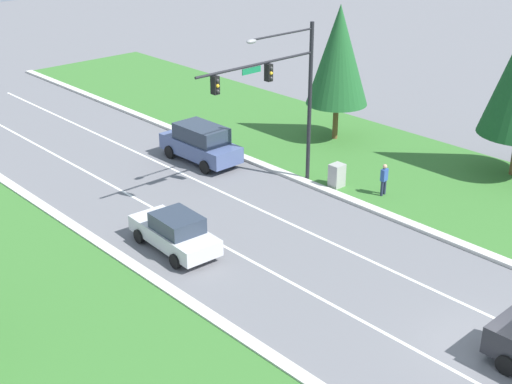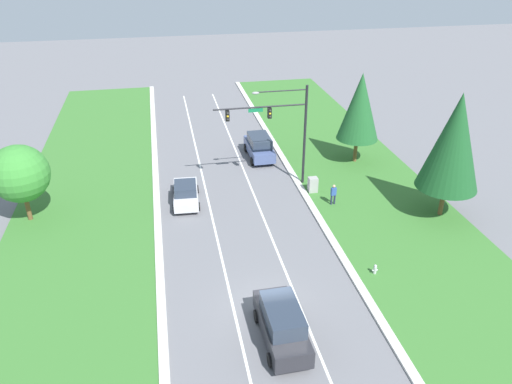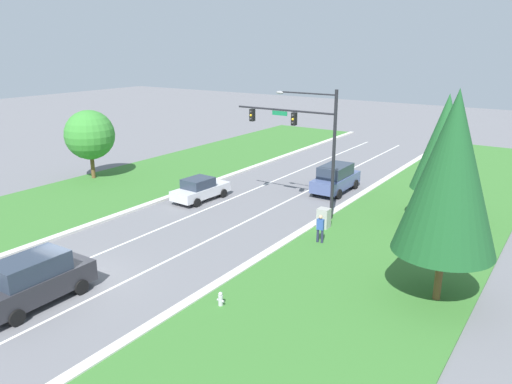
% 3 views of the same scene
% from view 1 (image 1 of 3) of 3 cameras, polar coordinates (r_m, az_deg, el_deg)
% --- Properties ---
extents(ground_plane, '(160.00, 160.00, 0.00)m').
position_cam_1_polar(ground_plane, '(25.25, 19.04, -12.30)').
color(ground_plane, slate).
extents(lane_stripe_inner_left, '(0.14, 81.00, 0.01)m').
position_cam_1_polar(lane_stripe_inner_left, '(23.93, 16.84, -14.20)').
color(lane_stripe_inner_left, white).
rests_on(lane_stripe_inner_left, ground_plane).
extents(traffic_signal_mast, '(7.17, 0.41, 8.11)m').
position_cam_1_polar(traffic_signal_mast, '(33.84, 2.05, 8.48)').
color(traffic_signal_mast, black).
rests_on(traffic_signal_mast, ground_plane).
extents(silver_sedan, '(2.16, 4.58, 1.64)m').
position_cam_1_polar(silver_sedan, '(29.93, -6.50, -3.19)').
color(silver_sedan, silver).
rests_on(silver_sedan, ground_plane).
extents(slate_blue_suv, '(2.17, 4.99, 2.08)m').
position_cam_1_polar(slate_blue_suv, '(39.02, -4.44, 3.92)').
color(slate_blue_suv, '#475684').
rests_on(slate_blue_suv, ground_plane).
extents(utility_cabinet, '(0.70, 0.60, 1.27)m').
position_cam_1_polar(utility_cabinet, '(35.89, 6.48, 1.27)').
color(utility_cabinet, '#9E9E99').
rests_on(utility_cabinet, ground_plane).
extents(pedestrian, '(0.40, 0.26, 1.69)m').
position_cam_1_polar(pedestrian, '(35.14, 10.20, 1.06)').
color(pedestrian, '#232842').
rests_on(pedestrian, ground_plane).
extents(conifer_far_right_tree, '(3.58, 3.58, 7.95)m').
position_cam_1_polar(conifer_far_right_tree, '(41.46, 6.62, 10.82)').
color(conifer_far_right_tree, brown).
rests_on(conifer_far_right_tree, ground_plane).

